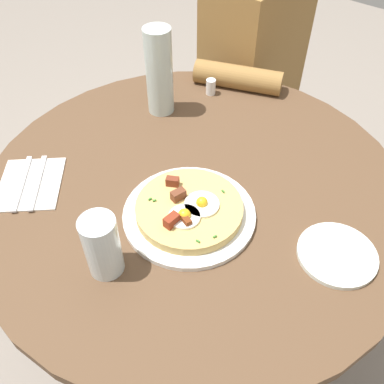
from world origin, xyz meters
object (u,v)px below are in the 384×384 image
at_px(water_bottle, 159,72).
at_px(water_glass, 102,246).
at_px(knife, 22,183).
at_px(dining_table, 194,226).
at_px(bread_plate, 337,254).
at_px(pizza_plate, 189,214).
at_px(breakfast_pizza, 189,209).
at_px(person_seated, 250,93).
at_px(fork, 38,182).
at_px(salt_shaker, 211,87).

bearing_deg(water_bottle, water_glass, -149.38).
xyz_separation_m(knife, water_glass, (-0.03, -0.32, 0.06)).
relative_size(dining_table, bread_plate, 6.30).
height_order(water_glass, water_bottle, water_bottle).
distance_m(pizza_plate, breakfast_pizza, 0.02).
height_order(breakfast_pizza, water_bottle, water_bottle).
xyz_separation_m(dining_table, breakfast_pizza, (-0.09, -0.06, 0.19)).
bearing_deg(breakfast_pizza, person_seated, 23.00).
height_order(knife, water_glass, water_glass).
xyz_separation_m(dining_table, water_glass, (-0.29, -0.02, 0.23)).
bearing_deg(breakfast_pizza, water_bottle, 50.55).
height_order(dining_table, bread_plate, bread_plate).
distance_m(breakfast_pizza, bread_plate, 0.31).
bearing_deg(bread_plate, water_glass, 132.50).
distance_m(bread_plate, water_bottle, 0.63).
bearing_deg(pizza_plate, knife, 115.38).
xyz_separation_m(dining_table, fork, (-0.24, 0.28, 0.17)).
xyz_separation_m(breakfast_pizza, bread_plate, (0.11, -0.29, -0.02)).
height_order(dining_table, pizza_plate, pizza_plate).
distance_m(bread_plate, fork, 0.68).
height_order(breakfast_pizza, fork, breakfast_pizza).
height_order(knife, salt_shaker, salt_shaker).
height_order(pizza_plate, salt_shaker, salt_shaker).
bearing_deg(person_seated, breakfast_pizza, -157.00).
bearing_deg(water_glass, fork, 79.28).
xyz_separation_m(pizza_plate, salt_shaker, (0.41, 0.25, 0.02)).
relative_size(knife, water_glass, 1.32).
xyz_separation_m(person_seated, fork, (-0.89, 0.02, 0.20)).
bearing_deg(breakfast_pizza, dining_table, 32.61).
bearing_deg(dining_table, bread_plate, -87.49).
bearing_deg(salt_shaker, person_seated, 10.58).
distance_m(dining_table, water_bottle, 0.41).
bearing_deg(pizza_plate, person_seated, 22.99).
bearing_deg(knife, dining_table, -92.35).
xyz_separation_m(dining_table, water_bottle, (0.17, 0.25, 0.28)).
xyz_separation_m(pizza_plate, water_glass, (-0.20, 0.04, 0.06)).
bearing_deg(knife, pizza_plate, -107.58).
relative_size(breakfast_pizza, bread_plate, 1.45).
bearing_deg(pizza_plate, dining_table, 32.64).
bearing_deg(dining_table, knife, 130.61).
distance_m(fork, water_bottle, 0.42).
bearing_deg(bread_plate, breakfast_pizza, 109.78).
bearing_deg(salt_shaker, water_glass, -160.74).
bearing_deg(salt_shaker, fork, 171.67).
distance_m(person_seated, water_bottle, 0.58).
relative_size(breakfast_pizza, fork, 1.27).
xyz_separation_m(breakfast_pizza, knife, (-0.17, 0.36, -0.02)).
distance_m(water_glass, water_bottle, 0.53).
bearing_deg(breakfast_pizza, salt_shaker, 31.88).
height_order(bread_plate, salt_shaker, salt_shaker).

